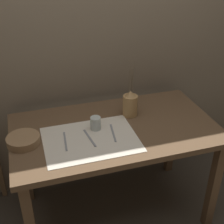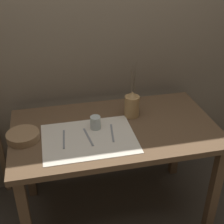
# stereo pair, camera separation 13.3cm
# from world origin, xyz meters

# --- Properties ---
(ground_plane) EXTENTS (12.00, 12.00, 0.00)m
(ground_plane) POSITION_xyz_m (0.00, 0.00, 0.00)
(ground_plane) COLOR #473F35
(stone_wall_back) EXTENTS (7.00, 0.06, 2.40)m
(stone_wall_back) POSITION_xyz_m (0.00, 0.50, 1.20)
(stone_wall_back) COLOR #7A6B56
(stone_wall_back) RESTS_ON ground_plane
(wooden_table) EXTENTS (1.37, 0.78, 0.78)m
(wooden_table) POSITION_xyz_m (0.00, 0.00, 0.68)
(wooden_table) COLOR brown
(wooden_table) RESTS_ON ground_plane
(linen_cloth) EXTENTS (0.59, 0.45, 0.00)m
(linen_cloth) POSITION_xyz_m (-0.19, -0.09, 0.78)
(linen_cloth) COLOR beige
(linen_cloth) RESTS_ON wooden_table
(pitcher_with_flowers) EXTENTS (0.10, 0.10, 0.41)m
(pitcher_with_flowers) POSITION_xyz_m (0.15, 0.12, 0.87)
(pitcher_with_flowers) COLOR #A87F4C
(pitcher_with_flowers) RESTS_ON wooden_table
(wooden_bowl) EXTENTS (0.20, 0.20, 0.05)m
(wooden_bowl) POSITION_xyz_m (-0.59, -0.01, 0.81)
(wooden_bowl) COLOR #8E6B47
(wooden_bowl) RESTS_ON wooden_table
(glass_tumbler_near) EXTENTS (0.07, 0.07, 0.09)m
(glass_tumbler_near) POSITION_xyz_m (-0.13, 0.01, 0.83)
(glass_tumbler_near) COLOR #B7C1BC
(glass_tumbler_near) RESTS_ON wooden_table
(fork_inner) EXTENTS (0.03, 0.20, 0.00)m
(fork_inner) POSITION_xyz_m (-0.34, -0.07, 0.79)
(fork_inner) COLOR gray
(fork_inner) RESTS_ON wooden_table
(fork_outer) EXTENTS (0.04, 0.20, 0.00)m
(fork_outer) POSITION_xyz_m (-0.19, -0.08, 0.79)
(fork_outer) COLOR gray
(fork_outer) RESTS_ON wooden_table
(knife_center) EXTENTS (0.04, 0.20, 0.00)m
(knife_center) POSITION_xyz_m (-0.03, -0.07, 0.79)
(knife_center) COLOR gray
(knife_center) RESTS_ON wooden_table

